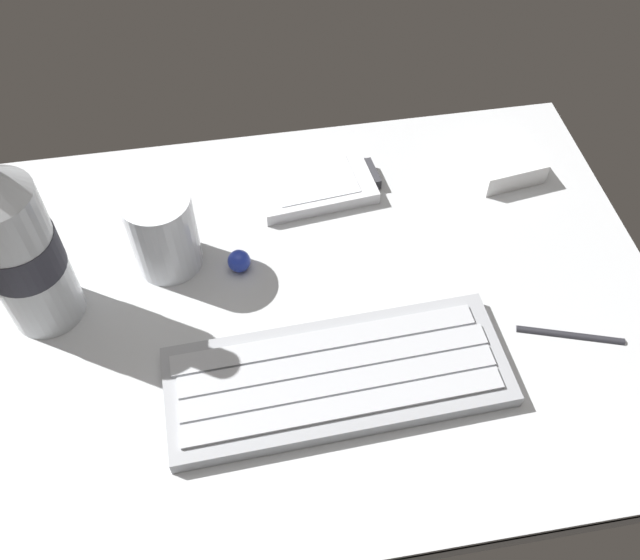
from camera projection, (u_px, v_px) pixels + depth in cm
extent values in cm
cube|color=#B7BABC|center=(320.00, 306.00, 65.87)|extent=(64.00, 48.00, 2.00)
cube|color=#B7BABC|center=(374.00, 553.00, 50.64)|extent=(64.00, 1.20, 0.80)
cube|color=#93969B|center=(333.00, 377.00, 59.20)|extent=(29.40, 12.10, 1.40)
cube|color=#ADAFB5|center=(325.00, 340.00, 60.51)|extent=(26.74, 3.02, 0.30)
cube|color=#ADAFB5|center=(330.00, 361.00, 59.19)|extent=(26.74, 3.02, 0.30)
cube|color=#ADAFB5|center=(336.00, 384.00, 57.87)|extent=(26.74, 3.02, 0.30)
cube|color=#ADAFB5|center=(342.00, 407.00, 56.55)|extent=(26.74, 3.02, 0.30)
cube|color=silver|center=(315.00, 185.00, 73.35)|extent=(12.74, 8.83, 1.40)
cube|color=silver|center=(314.00, 180.00, 72.76)|extent=(8.98, 6.79, 0.10)
cube|color=#333338|center=(372.00, 174.00, 74.42)|extent=(1.20, 3.86, 1.12)
cylinder|color=silver|center=(163.00, 232.00, 64.59)|extent=(6.40, 6.40, 8.50)
cylinder|color=red|center=(164.00, 239.00, 65.37)|extent=(5.50, 5.50, 6.12)
cylinder|color=silver|center=(23.00, 258.00, 58.45)|extent=(6.60, 6.60, 15.00)
cylinder|color=#2D2D38|center=(20.00, 252.00, 57.85)|extent=(6.73, 6.73, 3.80)
cube|color=white|center=(506.00, 165.00, 74.54)|extent=(7.73, 6.55, 2.40)
sphere|color=#2338B2|center=(239.00, 261.00, 66.51)|extent=(2.20, 2.20, 2.20)
cylinder|color=#26262B|center=(571.00, 333.00, 62.35)|extent=(9.24, 3.64, 0.70)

